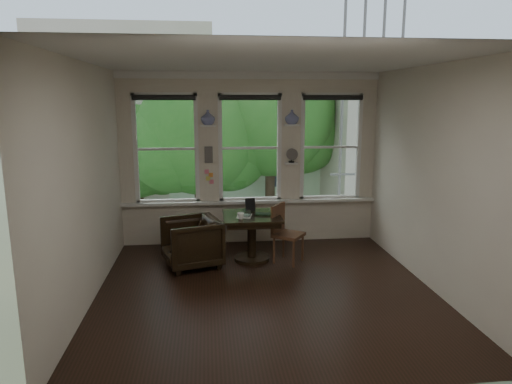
{
  "coord_description": "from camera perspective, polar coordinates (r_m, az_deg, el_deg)",
  "views": [
    {
      "loc": [
        -0.75,
        -5.74,
        2.54
      ],
      "look_at": [
        -0.04,
        0.9,
        1.18
      ],
      "focal_mm": 32.0,
      "sensor_mm": 36.0,
      "label": 1
    }
  ],
  "objects": [
    {
      "name": "tablet",
      "position": [
        7.39,
        -0.72,
        -1.64
      ],
      "size": [
        0.17,
        0.1,
        0.22
      ],
      "primitive_type": "cube",
      "rotation": [
        -0.26,
        0.0,
        0.16
      ],
      "color": "black",
      "rests_on": "table"
    },
    {
      "name": "intercom",
      "position": [
        7.97,
        -5.94,
        4.67
      ],
      "size": [
        0.14,
        0.06,
        0.28
      ],
      "primitive_type": "cube",
      "color": "#59544F",
      "rests_on": "ground"
    },
    {
      "name": "sticky_notes",
      "position": [
        8.02,
        -5.89,
        2.2
      ],
      "size": [
        0.16,
        0.01,
        0.24
      ],
      "primitive_type": null,
      "color": "pink",
      "rests_on": "ground"
    },
    {
      "name": "shelf_left",
      "position": [
        7.9,
        -6.01,
        8.25
      ],
      "size": [
        0.26,
        0.16,
        0.03
      ],
      "primitive_type": "cube",
      "color": "white",
      "rests_on": "ground"
    },
    {
      "name": "wall_back",
      "position": [
        8.09,
        -0.77,
        4.12
      ],
      "size": [
        4.5,
        0.0,
        4.5
      ],
      "primitive_type": "plane",
      "rotation": [
        1.57,
        0.0,
        0.0
      ],
      "color": "beige",
      "rests_on": "ground"
    },
    {
      "name": "vase_left",
      "position": [
        7.89,
        -6.04,
        9.26
      ],
      "size": [
        0.24,
        0.24,
        0.25
      ],
      "primitive_type": "imported",
      "color": "silver",
      "rests_on": "shelf_left"
    },
    {
      "name": "table",
      "position": [
        7.3,
        -0.53,
        -5.74
      ],
      "size": [
        0.9,
        0.9,
        0.75
      ],
      "primitive_type": null,
      "color": "black",
      "rests_on": "ground"
    },
    {
      "name": "cushion_red",
      "position": [
        7.11,
        -8.08,
        -5.71
      ],
      "size": [
        0.45,
        0.45,
        0.06
      ],
      "primitive_type": "cube",
      "color": "maroon",
      "rests_on": "armchair_left"
    },
    {
      "name": "wall_front",
      "position": [
        3.71,
        5.81,
        -4.8
      ],
      "size": [
        4.5,
        0.0,
        4.5
      ],
      "primitive_type": "plane",
      "rotation": [
        -1.57,
        0.0,
        0.0
      ],
      "color": "beige",
      "rests_on": "ground"
    },
    {
      "name": "wall_left",
      "position": [
        6.02,
        -20.47,
        0.83
      ],
      "size": [
        0.0,
        4.5,
        4.5
      ],
      "primitive_type": "plane",
      "rotation": [
        1.57,
        0.0,
        1.57
      ],
      "color": "beige",
      "rests_on": "ground"
    },
    {
      "name": "shelf_right",
      "position": [
        8.03,
        4.49,
        8.33
      ],
      "size": [
        0.26,
        0.16,
        0.03
      ],
      "primitive_type": "cube",
      "color": "white",
      "rests_on": "ground"
    },
    {
      "name": "window_right",
      "position": [
        8.33,
        9.26,
        5.57
      ],
      "size": [
        1.1,
        0.12,
        1.9
      ],
      "primitive_type": null,
      "color": "white",
      "rests_on": "ground"
    },
    {
      "name": "laptop",
      "position": [
        7.13,
        1.23,
        -2.91
      ],
      "size": [
        0.41,
        0.32,
        0.03
      ],
      "primitive_type": "imported",
      "rotation": [
        0.0,
        0.0,
        -0.29
      ],
      "color": "black",
      "rests_on": "table"
    },
    {
      "name": "mug",
      "position": [
        6.95,
        -1.94,
        -3.0
      ],
      "size": [
        0.13,
        0.13,
        0.1
      ],
      "primitive_type": "imported",
      "rotation": [
        0.0,
        0.0,
        -0.26
      ],
      "color": "white",
      "rests_on": "table"
    },
    {
      "name": "side_chair_right",
      "position": [
        7.21,
        4.09,
        -5.29
      ],
      "size": [
        0.59,
        0.59,
        0.92
      ],
      "primitive_type": null,
      "rotation": [
        0.0,
        0.0,
        0.95
      ],
      "color": "#4A2F1A",
      "rests_on": "ground"
    },
    {
      "name": "ceiling",
      "position": [
        5.8,
        1.36,
        16.06
      ],
      "size": [
        4.5,
        4.5,
        0.0
      ],
      "primitive_type": "plane",
      "rotation": [
        3.14,
        0.0,
        0.0
      ],
      "color": "silver",
      "rests_on": "ground"
    },
    {
      "name": "window_left",
      "position": [
        8.06,
        -11.14,
        5.31
      ],
      "size": [
        1.1,
        0.12,
        1.9
      ],
      "primitive_type": null,
      "color": "white",
      "rests_on": "ground"
    },
    {
      "name": "window_center",
      "position": [
        8.06,
        -0.78,
        5.53
      ],
      "size": [
        1.1,
        0.12,
        1.9
      ],
      "primitive_type": null,
      "color": "white",
      "rests_on": "ground"
    },
    {
      "name": "armchair_left",
      "position": [
        7.13,
        -8.06,
        -6.25
      ],
      "size": [
        1.03,
        1.02,
        0.76
      ],
      "primitive_type": "imported",
      "rotation": [
        0.0,
        0.0,
        -1.28
      ],
      "color": "black",
      "rests_on": "ground"
    },
    {
      "name": "vase_right",
      "position": [
        8.03,
        4.51,
        9.33
      ],
      "size": [
        0.24,
        0.24,
        0.25
      ],
      "primitive_type": "imported",
      "color": "silver",
      "rests_on": "shelf_right"
    },
    {
      "name": "ground",
      "position": [
        6.32,
        1.23,
        -12.2
      ],
      "size": [
        4.5,
        4.5,
        0.0
      ],
      "primitive_type": "plane",
      "color": "black",
      "rests_on": "ground"
    },
    {
      "name": "wall_right",
      "position": [
        6.56,
        21.2,
        1.6
      ],
      "size": [
        0.0,
        4.5,
        4.5
      ],
      "primitive_type": "plane",
      "rotation": [
        1.57,
        0.0,
        -1.57
      ],
      "color": "beige",
      "rests_on": "ground"
    },
    {
      "name": "desk_fan",
      "position": [
        8.07,
        4.46,
        4.28
      ],
      "size": [
        0.2,
        0.2,
        0.24
      ],
      "primitive_type": null,
      "color": "#59544F",
      "rests_on": "ground"
    },
    {
      "name": "papers",
      "position": [
        7.13,
        -1.48,
        -3.03
      ],
      "size": [
        0.27,
        0.34,
        0.0
      ],
      "primitive_type": "cube",
      "rotation": [
        0.0,
        0.0,
        -0.2
      ],
      "color": "silver",
      "rests_on": "table"
    },
    {
      "name": "drinking_glass",
      "position": [
        7.06,
        -1.15,
        -2.76
      ],
      "size": [
        0.14,
        0.14,
        0.1
      ],
      "primitive_type": "imported",
      "rotation": [
        0.0,
        0.0,
        -0.13
      ],
      "color": "white",
      "rests_on": "table"
    }
  ]
}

